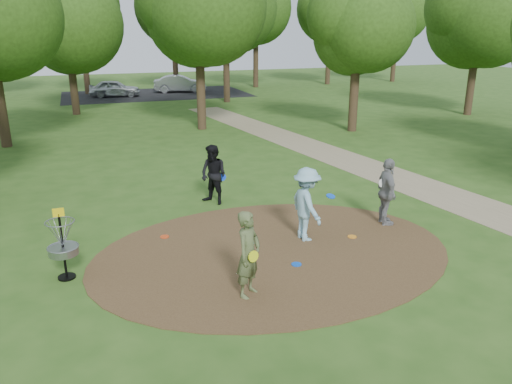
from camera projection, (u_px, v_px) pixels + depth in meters
name	position (u px, v px, depth m)	size (l,w,h in m)	color
ground	(273.00, 252.00, 11.53)	(100.00, 100.00, 0.00)	#2D5119
dirt_clearing	(273.00, 252.00, 11.53)	(8.40, 8.40, 0.02)	#47301C
footpath	(445.00, 196.00, 15.40)	(2.00, 40.00, 0.01)	#8C7A5B
parking_lot	(156.00, 94.00, 38.99)	(14.00, 8.00, 0.01)	black
player_observer_with_disc	(248.00, 254.00, 9.43)	(0.74, 0.73, 1.73)	#536037
player_throwing_with_disc	(307.00, 204.00, 11.97)	(1.13, 1.21, 1.82)	#8DBED3
player_walking_with_disc	(214.00, 175.00, 14.49)	(1.03, 1.08, 1.75)	black
player_waiting_with_disc	(387.00, 192.00, 12.92)	(0.67, 1.12, 1.79)	gray
disc_ground_cyan	(250.00, 243.00, 11.95)	(0.22, 0.22, 0.02)	#1BDAD3
disc_ground_blue	(296.00, 264.00, 10.89)	(0.22, 0.22, 0.02)	blue
disc_ground_red	(165.00, 237.00, 12.33)	(0.22, 0.22, 0.02)	#DD4116
car_left	(114.00, 88.00, 37.32)	(1.48, 3.68, 1.25)	#B8BDC1
car_right	(180.00, 84.00, 39.97)	(1.43, 4.11, 1.36)	#979A9E
disc_ground_orange	(352.00, 237.00, 12.33)	(0.22, 0.22, 0.02)	orange
disc_golf_basket	(62.00, 239.00, 10.09)	(0.63, 0.63, 1.54)	black
tree_ring	(261.00, 20.00, 18.60)	(37.02, 45.42, 8.99)	#332316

